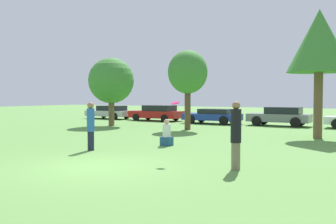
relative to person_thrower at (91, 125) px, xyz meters
The scene contains 12 objects.
ground_plane 3.53m from the person_thrower, 46.14° to the right, with size 120.00×120.00×0.00m, color #5B8E42.
person_thrower is the anchor object (origin of this frame).
person_catcher 6.14m from the person_thrower, ahead, with size 0.30×0.30×1.93m.
frisbee 4.00m from the person_thrower, ahead, with size 0.28×0.27×0.11m.
bystander_sitting 3.25m from the person_thrower, 56.01° to the left, with size 0.45×0.38×1.12m.
tree_0 12.11m from the person_thrower, 125.62° to the left, with size 3.19×3.19×4.78m.
tree_1 10.17m from the person_thrower, 95.52° to the left, with size 2.46×2.46×4.93m.
tree_2 11.69m from the person_thrower, 51.90° to the left, with size 3.06×3.06×6.32m.
parked_car_silver 20.07m from the person_thrower, 127.61° to the left, with size 4.46×1.94×1.22m.
parked_car_red 17.37m from the person_thrower, 114.02° to the left, with size 4.60×2.05×1.32m.
parked_car_blue 15.22m from the person_thrower, 95.94° to the left, with size 4.33×2.06×1.13m.
parked_car_grey 15.93m from the person_thrower, 77.96° to the left, with size 4.26×1.86×1.33m.
Camera 1 is at (7.36, -8.13, 2.07)m, focal length 39.45 mm.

